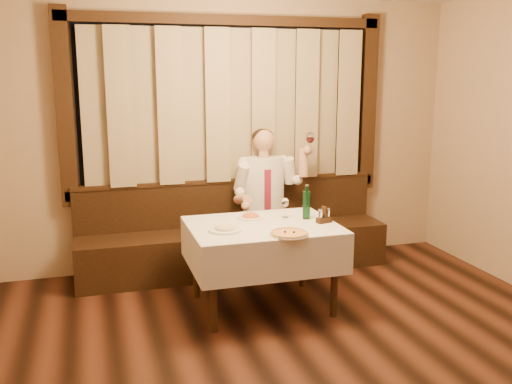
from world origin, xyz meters
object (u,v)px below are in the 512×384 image
object	(u,v)px
pasta_red	(251,214)
pasta_cream	(225,226)
pizza	(289,233)
banquette	(234,241)
green_bottle	(307,204)
seated_man	(267,190)
dining_table	(263,236)
cruet_caddy	(324,217)

from	to	relation	value
pasta_red	pasta_cream	distance (m)	0.47
pasta_cream	pizza	bearing A→B (deg)	-30.39
pizza	pasta_cream	bearing A→B (deg)	149.61
banquette	pizza	size ratio (longest dim) A/B	9.97
pasta_red	green_bottle	world-z (taller)	green_bottle
green_bottle	seated_man	xyz separation A→B (m)	(-0.10, 0.86, -0.04)
banquette	green_bottle	bearing A→B (deg)	-65.70
pizza	seated_man	size ratio (longest dim) A/B	0.22
pizza	seated_man	world-z (taller)	seated_man
pizza	seated_man	xyz separation A→B (m)	(0.23, 1.31, 0.08)
dining_table	seated_man	xyz separation A→B (m)	(0.33, 0.93, 0.20)
pizza	green_bottle	size ratio (longest dim) A/B	1.04
pizza	pasta_cream	size ratio (longest dim) A/B	1.14
pasta_red	pasta_cream	xyz separation A→B (m)	(-0.32, -0.34, 0.01)
banquette	seated_man	xyz separation A→B (m)	(0.33, -0.09, 0.54)
dining_table	banquette	bearing A→B (deg)	90.00
dining_table	cruet_caddy	size ratio (longest dim) A/B	8.78
banquette	pizza	bearing A→B (deg)	-85.72
dining_table	green_bottle	xyz separation A→B (m)	(0.43, 0.07, 0.24)
pizza	cruet_caddy	world-z (taller)	cruet_caddy
pasta_red	cruet_caddy	distance (m)	0.66
dining_table	pasta_red	bearing A→B (deg)	99.73
dining_table	pizza	distance (m)	0.41
banquette	green_bottle	xyz separation A→B (m)	(0.43, -0.95, 0.58)
cruet_caddy	seated_man	distance (m)	1.05
cruet_caddy	seated_man	world-z (taller)	seated_man
dining_table	pasta_cream	size ratio (longest dim) A/B	4.49
pasta_red	green_bottle	size ratio (longest dim) A/B	0.79
seated_man	pasta_red	bearing A→B (deg)	-118.06
dining_table	green_bottle	distance (m)	0.50
pasta_red	green_bottle	distance (m)	0.51
cruet_caddy	banquette	bearing A→B (deg)	102.25
banquette	pasta_red	size ratio (longest dim) A/B	13.04
cruet_caddy	seated_man	xyz separation A→B (m)	(-0.20, 1.03, 0.04)
pasta_red	cruet_caddy	xyz separation A→B (m)	(0.57, -0.33, 0.02)
dining_table	cruet_caddy	world-z (taller)	cruet_caddy
cruet_caddy	seated_man	size ratio (longest dim) A/B	0.10
green_bottle	pasta_cream	bearing A→B (deg)	-167.26
dining_table	pasta_red	world-z (taller)	pasta_red
pizza	green_bottle	distance (m)	0.57
pasta_red	pasta_cream	bearing A→B (deg)	-132.65
banquette	green_bottle	size ratio (longest dim) A/B	10.34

